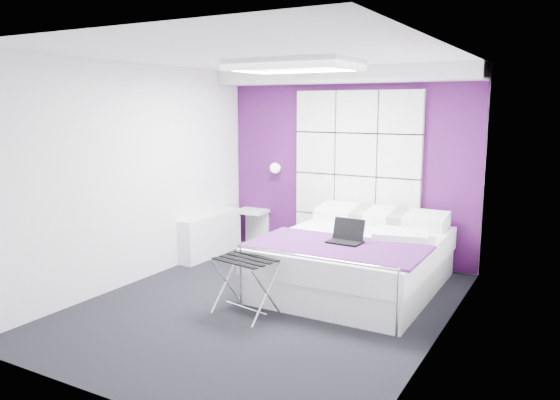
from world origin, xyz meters
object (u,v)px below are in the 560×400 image
wall_lamp (276,168)px  laptop (347,237)px  bed (356,260)px  radiator (211,235)px  nightstand (252,211)px  luggage_rack (246,287)px

wall_lamp → laptop: bearing=-40.3°
wall_lamp → laptop: 2.29m
bed → laptop: bearing=-84.6°
radiator → bed: bearing=-7.0°
wall_lamp → bed: wall_lamp is taller
radiator → laptop: bearing=-16.3°
nightstand → bed: bearing=-25.9°
bed → nightstand: bearing=154.1°
luggage_rack → wall_lamp: bearing=123.8°
luggage_rack → nightstand: bearing=131.9°
luggage_rack → laptop: laptop is taller
nightstand → wall_lamp: bearing=5.7°
nightstand → laptop: size_ratio=1.24×
bed → nightstand: size_ratio=5.07×
wall_lamp → bed: size_ratio=0.07×
luggage_rack → laptop: (0.71, 0.94, 0.41)m
nightstand → luggage_rack: size_ratio=0.75×
radiator → luggage_rack: size_ratio=2.03×
radiator → luggage_rack: bearing=-44.7°
laptop → radiator: bearing=166.6°
bed → nightstand: (-2.07, 1.00, 0.21)m
wall_lamp → laptop: size_ratio=0.42×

